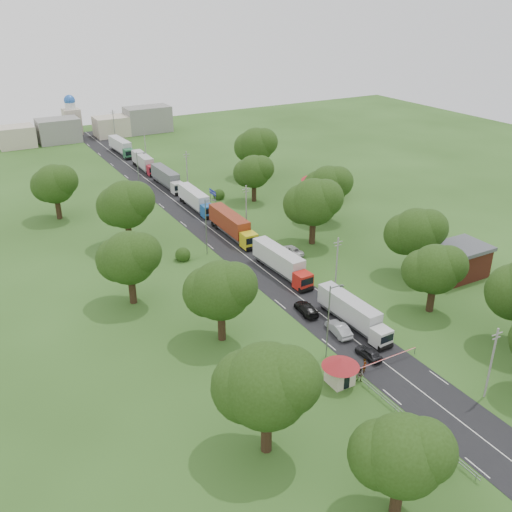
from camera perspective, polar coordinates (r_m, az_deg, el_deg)
ground at (r=89.40m, az=2.37°, el=-2.61°), size 260.00×260.00×0.00m
road at (r=105.25m, az=-3.34°, el=1.79°), size 8.00×200.00×0.04m
boom_barrier at (r=71.25m, az=12.18°, el=-10.32°), size 9.22×0.35×1.18m
guard_booth at (r=67.33m, az=8.45°, el=-10.98°), size 4.40×4.40×3.45m
kiosk at (r=59.86m, az=17.71°, el=-18.66°), size 2.30×2.30×2.41m
guard_rail at (r=64.22m, az=15.56°, el=-16.29°), size 0.10×17.00×1.70m
info_sign at (r=118.91m, az=-4.35°, el=6.09°), size 0.12×3.10×4.10m
pole_0 at (r=68.17m, az=22.47°, el=-9.78°), size 1.60×0.24×9.00m
pole_1 at (r=85.03m, az=8.06°, el=-0.85°), size 1.60×0.24×9.00m
pole_2 at (r=106.67m, az=-0.99°, el=4.87°), size 1.60×0.24×9.00m
pole_3 at (r=130.76m, az=-6.92°, el=8.52°), size 1.60×0.24×9.00m
pole_4 at (r=156.15m, az=-11.03°, el=10.96°), size 1.60×0.24×9.00m
pole_5 at (r=182.31m, az=-14.02°, el=12.67°), size 1.60×0.24×9.00m
lamp_0 at (r=69.70m, az=7.35°, el=-6.20°), size 2.03×0.22×10.00m
lamp_1 at (r=96.85m, az=-4.94°, el=3.18°), size 2.03×0.22×10.00m
lamp_2 at (r=127.88m, az=-11.63°, el=8.21°), size 2.03×0.22×10.00m
tree_2 at (r=82.37m, az=17.42°, el=-1.23°), size 8.00×8.00×10.10m
tree_3 at (r=92.40m, az=15.69°, el=2.32°), size 8.80×8.80×11.07m
tree_4 at (r=100.67m, az=5.73°, el=5.41°), size 9.60×9.60×12.05m
tree_5 at (r=112.02m, az=7.20°, el=7.04°), size 8.80×8.80×11.07m
tree_6 at (r=122.18m, az=-0.24°, el=8.46°), size 8.00×8.00×10.10m
tree_7 at (r=138.74m, az=-0.02°, el=11.02°), size 9.60×9.60×12.05m
tree_8 at (r=51.38m, az=14.34°, el=-18.65°), size 8.00×8.00×10.10m
tree_9 at (r=54.82m, az=0.98°, el=-12.76°), size 9.60×9.60×12.05m
tree_10 at (r=72.00m, az=-3.62°, el=-3.40°), size 8.80×8.80×11.07m
tree_11 at (r=82.44m, az=-12.62°, el=-0.14°), size 8.80×8.80×11.07m
tree_12 at (r=101.61m, az=-12.91°, el=5.07°), size 9.60×9.60×12.05m
tree_13 at (r=118.75m, az=-19.52°, el=6.83°), size 8.80×8.80×11.07m
house_brick at (r=95.80m, az=19.66°, el=-0.41°), size 8.60×6.60×5.20m
house_cream at (r=126.71m, az=6.90°, el=7.49°), size 10.08×10.08×5.80m
distant_town at (r=186.11m, az=-15.88°, el=12.33°), size 52.00×8.00×8.00m
church at (r=192.40m, az=-17.95°, el=13.05°), size 5.00×5.00×12.30m
truck_0 at (r=78.32m, az=9.67°, el=-5.62°), size 2.66×13.52×3.74m
truck_1 at (r=91.03m, az=2.57°, el=-0.59°), size 3.01×14.43×3.99m
truck_2 at (r=105.23m, az=-2.44°, el=3.14°), size 2.80×15.31×4.24m
truck_3 at (r=119.53m, az=-6.08°, el=5.65°), size 2.58×14.02×3.88m
truck_4 at (r=134.37m, az=-8.89°, el=7.72°), size 2.69×14.56×4.03m
truck_5 at (r=148.70m, az=-11.14°, el=9.19°), size 2.67×13.88×3.84m
truck_6 at (r=165.37m, az=-13.32°, el=10.61°), size 3.14×14.55×4.02m
car_lane_front at (r=72.96m, az=11.20°, el=-9.50°), size 1.76×3.98×1.33m
car_lane_mid at (r=76.79m, az=8.27°, el=-7.23°), size 2.19×4.92×1.57m
car_lane_rear at (r=81.01m, az=5.05°, el=-5.26°), size 2.63×5.18×1.44m
car_verge_near at (r=98.55m, az=3.60°, el=0.55°), size 2.31×4.97×1.38m
car_verge_far at (r=117.57m, az=-3.63°, el=4.71°), size 2.20×4.37×1.43m
pedestrian_near at (r=70.25m, az=10.81°, el=-10.73°), size 0.79×0.72×1.82m
pedestrian_booth at (r=68.63m, az=10.38°, el=-11.67°), size 1.07×1.10×1.78m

